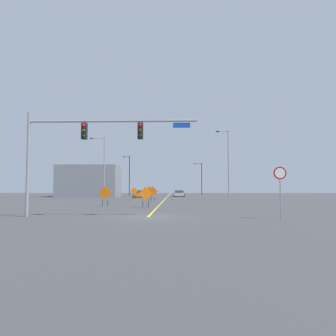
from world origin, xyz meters
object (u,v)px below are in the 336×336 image
construction_sign_left_shoulder (134,192)px  car_orange_mid (139,194)px  street_lamp_far_right (228,162)px  car_silver_distant (179,194)px  street_lamp_far_left (103,165)px  stop_sign (280,182)px  construction_sign_right_shoulder (153,192)px  street_lamp_near_left (129,174)px  construction_sign_right_lane (105,193)px  traffic_signal_assembly (84,140)px  construction_sign_median_near (146,194)px  construction_sign_median_far (150,191)px  street_lamp_mid_left (201,177)px

construction_sign_left_shoulder → car_orange_mid: bearing=92.0°
street_lamp_far_right → car_silver_distant: bearing=108.7°
car_silver_distant → street_lamp_far_left: bearing=-126.2°
stop_sign → construction_sign_right_shoulder: bearing=111.7°
street_lamp_near_left → construction_sign_left_shoulder: bearing=-78.9°
street_lamp_far_left → construction_sign_right_lane: bearing=-75.8°
street_lamp_far_left → car_silver_distant: 19.95m
street_lamp_far_right → construction_sign_right_lane: (-14.06, -11.93, -3.99)m
construction_sign_right_shoulder → car_orange_mid: bearing=103.2°
construction_sign_right_lane → car_orange_mid: size_ratio=0.51×
street_lamp_far_left → construction_sign_left_shoulder: (4.41, 1.88, -3.95)m
car_silver_distant → street_lamp_far_right: bearing=-71.3°
construction_sign_right_lane → traffic_signal_assembly: bearing=-84.2°
construction_sign_median_near → construction_sign_median_far: (-1.06, 16.61, 0.07)m
street_lamp_far_left → car_orange_mid: street_lamp_far_left is taller
construction_sign_median_near → street_lamp_mid_left: bearing=79.6°
construction_sign_left_shoulder → construction_sign_median_far: bearing=-45.4°
street_lamp_far_right → car_orange_mid: size_ratio=2.44×
street_lamp_mid_left → car_orange_mid: (-13.01, -19.83, -3.76)m
construction_sign_right_lane → street_lamp_mid_left: bearing=74.3°
street_lamp_mid_left → construction_sign_right_shoulder: size_ratio=3.93×
street_lamp_mid_left → traffic_signal_assembly: bearing=-101.8°
construction_sign_median_near → construction_sign_right_shoulder: size_ratio=0.97×
street_lamp_near_left → construction_sign_right_shoulder: size_ratio=4.30×
street_lamp_near_left → construction_sign_right_shoulder: 26.13m
street_lamp_mid_left → construction_sign_right_lane: bearing=-105.7°
street_lamp_far_right → construction_sign_right_lane: street_lamp_far_right is taller
street_lamp_near_left → construction_sign_median_near: (7.47, -38.45, -3.49)m
street_lamp_far_left → construction_sign_median_near: street_lamp_far_left is taller
stop_sign → construction_sign_right_lane: bearing=137.8°
street_lamp_mid_left → construction_sign_right_shoulder: bearing=-104.8°
construction_sign_median_far → construction_sign_left_shoulder: size_ratio=1.06×
street_lamp_far_right → street_lamp_mid_left: street_lamp_far_right is taller
construction_sign_median_far → car_orange_mid: (-2.99, 12.50, -0.67)m
construction_sign_right_lane → car_orange_mid: 27.13m
street_lamp_mid_left → street_lamp_far_left: bearing=-118.5°
street_lamp_far_right → car_orange_mid: bearing=132.5°
stop_sign → construction_sign_median_near: (-8.99, 9.99, -0.97)m
street_lamp_far_right → construction_sign_left_shoulder: street_lamp_far_right is taller
stop_sign → street_lamp_far_left: size_ratio=0.33×
construction_sign_right_shoulder → car_orange_mid: (-3.66, 15.58, -0.63)m
street_lamp_far_right → street_lamp_mid_left: bearing=91.5°
traffic_signal_assembly → street_lamp_far_right: (12.95, 22.82, 0.31)m
construction_sign_median_near → car_silver_distant: 33.28m
construction_sign_median_far → construction_sign_right_lane: bearing=-102.2°
street_lamp_mid_left → construction_sign_left_shoulder: (-12.67, -29.64, -3.19)m
traffic_signal_assembly → construction_sign_median_near: bearing=70.8°
stop_sign → construction_sign_median_far: bearing=110.7°
construction_sign_left_shoulder → stop_sign: bearing=-66.6°
street_lamp_far_left → construction_sign_median_far: 8.09m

